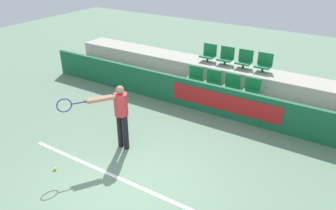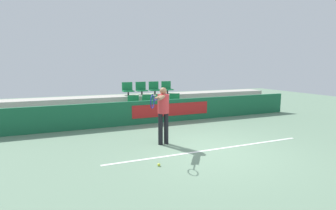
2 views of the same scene
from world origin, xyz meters
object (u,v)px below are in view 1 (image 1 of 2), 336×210
stadium_chair_0 (194,76)px  stadium_chair_5 (226,56)px  stadium_chair_6 (244,60)px  stadium_chair_1 (212,80)px  tennis_player (118,111)px  stadium_chair_4 (209,53)px  stadium_chair_7 (264,63)px  stadium_chair_2 (231,84)px  tennis_ball (55,169)px  stadium_chair_3 (251,89)px

stadium_chair_0 → stadium_chair_5: size_ratio=1.00×
stadium_chair_0 → stadium_chair_6: 1.63m
stadium_chair_1 → tennis_player: tennis_player is taller
stadium_chair_4 → stadium_chair_7: bearing=0.0°
stadium_chair_0 → stadium_chair_1: (0.61, 0.00, 0.00)m
stadium_chair_0 → stadium_chair_2: (1.23, 0.00, 0.00)m
stadium_chair_4 → tennis_ball: size_ratio=8.42×
stadium_chair_2 → stadium_chair_3: bearing=0.0°
stadium_chair_6 → tennis_player: tennis_player is taller
stadium_chair_3 → stadium_chair_4: size_ratio=1.00×
stadium_chair_1 → stadium_chair_4: size_ratio=1.00×
stadium_chair_1 → stadium_chair_2: 0.61m
stadium_chair_1 → stadium_chair_2: size_ratio=1.00×
stadium_chair_2 → tennis_player: tennis_player is taller
stadium_chair_0 → stadium_chair_3: (1.84, 0.00, 0.00)m
stadium_chair_6 → tennis_player: (-1.36, -4.45, -0.21)m
stadium_chair_1 → stadium_chair_4: 1.24m
tennis_player → stadium_chair_2: bearing=102.3°
stadium_chair_4 → stadium_chair_1: bearing=-57.5°
stadium_chair_6 → stadium_chair_2: bearing=-90.0°
stadium_chair_5 → stadium_chair_7: same height
stadium_chair_2 → stadium_chair_6: stadium_chair_6 is taller
stadium_chair_2 → stadium_chair_3: size_ratio=1.00×
tennis_ball → stadium_chair_4: bearing=82.2°
stadium_chair_3 → stadium_chair_6: 1.24m
stadium_chair_7 → tennis_player: (-1.98, -4.45, -0.21)m
stadium_chair_4 → stadium_chair_7: 1.84m
stadium_chair_0 → stadium_chair_7: bearing=27.6°
stadium_chair_2 → stadium_chair_6: bearing=90.0°
stadium_chair_1 → stadium_chair_7: 1.63m
stadium_chair_7 → stadium_chair_2: bearing=-122.5°
stadium_chair_0 → stadium_chair_3: 1.84m
stadium_chair_3 → stadium_chair_4: (-1.84, 0.96, 0.48)m
stadium_chair_1 → stadium_chair_7: bearing=38.1°
stadium_chair_3 → stadium_chair_7: bearing=90.0°
tennis_player → tennis_ball: tennis_player is taller
stadium_chair_6 → stadium_chair_7: size_ratio=1.00×
stadium_chair_1 → stadium_chair_6: stadium_chair_6 is taller
stadium_chair_2 → tennis_ball: size_ratio=8.42×
stadium_chair_0 → stadium_chair_4: 1.08m
stadium_chair_2 → stadium_chair_7: bearing=57.5°
stadium_chair_2 → tennis_ball: (-2.03, -4.94, -0.70)m
stadium_chair_0 → stadium_chair_5: bearing=57.5°
stadium_chair_2 → stadium_chair_4: size_ratio=1.00×
stadium_chair_6 → tennis_ball: size_ratio=8.42×
stadium_chair_5 → stadium_chair_6: 0.61m
stadium_chair_4 → tennis_ball: bearing=-97.8°
stadium_chair_4 → stadium_chair_6: size_ratio=1.00×
stadium_chair_5 → tennis_player: size_ratio=0.34×
stadium_chair_6 → stadium_chair_0: bearing=-141.9°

